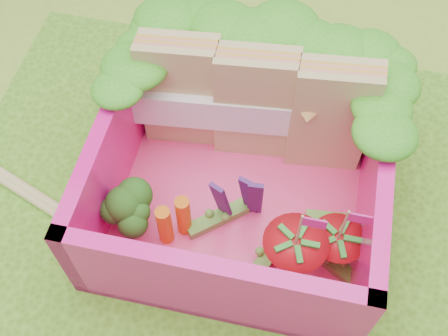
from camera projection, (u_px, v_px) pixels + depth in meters
name	position (u px, v px, depth m)	size (l,w,h in m)	color
ground	(199.00, 230.00, 2.81)	(14.00, 14.00, 0.00)	#8ABB34
placemat	(198.00, 228.00, 2.80)	(2.60, 2.60, 0.03)	#579120
bento_floor	(240.00, 195.00, 2.85)	(1.30, 1.30, 0.05)	#FF4185
bento_box	(242.00, 168.00, 2.64)	(1.30, 1.30, 0.55)	#F9158D
lettuce_ruffle	(263.00, 48.00, 2.61)	(1.43, 0.77, 0.11)	#2D8B19
sandwich_stack	(256.00, 104.00, 2.72)	(1.21, 0.29, 0.66)	tan
broccoli	(125.00, 209.00, 2.58)	(0.34, 0.34, 0.25)	#60A44F
carrot_sticks	(174.00, 221.00, 2.60)	(0.14, 0.14, 0.27)	#D64E12
purple_wedges	(242.00, 199.00, 2.60)	(0.22, 0.10, 0.38)	#3F1752
strawberry_left	(293.00, 256.00, 2.49)	(0.29, 0.29, 0.53)	red
strawberry_right	(334.00, 249.00, 2.53)	(0.24, 0.24, 0.48)	red
snap_peas	(289.00, 240.00, 2.66)	(0.89, 0.47, 0.05)	#5DA333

